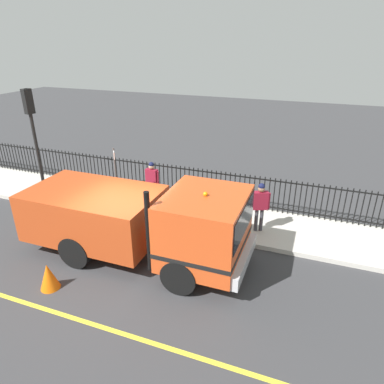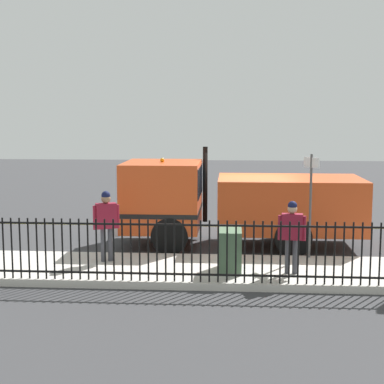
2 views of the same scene
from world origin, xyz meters
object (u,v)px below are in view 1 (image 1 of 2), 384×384
object	(u,v)px
work_truck	(147,219)
utility_cabinet	(183,197)
traffic_light_near	(32,125)
street_sign	(116,175)
pedestrian_distant	(152,178)
traffic_cone	(49,276)
worker_standing	(260,202)

from	to	relation	value
work_truck	utility_cabinet	distance (m)	3.21
traffic_light_near	street_sign	xyz separation A→B (m)	(-0.08, -3.33, -1.44)
pedestrian_distant	traffic_cone	world-z (taller)	pedestrian_distant
pedestrian_distant	traffic_light_near	bearing A→B (deg)	-154.19
traffic_light_near	street_sign	bearing A→B (deg)	100.00
traffic_cone	work_truck	bearing A→B (deg)	-40.69
traffic_light_near	worker_standing	bearing A→B (deg)	105.84
work_truck	traffic_light_near	world-z (taller)	traffic_light_near
worker_standing	street_sign	xyz separation A→B (m)	(-0.72, 4.82, 0.53)
traffic_light_near	street_sign	world-z (taller)	traffic_light_near
work_truck	utility_cabinet	world-z (taller)	work_truck
street_sign	traffic_light_near	bearing A→B (deg)	88.71
pedestrian_distant	utility_cabinet	world-z (taller)	pedestrian_distant
traffic_light_near	utility_cabinet	bearing A→B (deg)	115.04
work_truck	worker_standing	world-z (taller)	work_truck
pedestrian_distant	street_sign	distance (m)	1.71
worker_standing	street_sign	distance (m)	4.90
worker_standing	traffic_light_near	distance (m)	8.41
worker_standing	street_sign	bearing A→B (deg)	-14.11
pedestrian_distant	traffic_cone	distance (m)	5.44
street_sign	worker_standing	bearing A→B (deg)	-81.47
work_truck	street_sign	bearing A→B (deg)	-130.54
traffic_light_near	utility_cabinet	distance (m)	5.96
pedestrian_distant	utility_cabinet	bearing A→B (deg)	-0.45
traffic_light_near	traffic_cone	size ratio (longest dim) A/B	5.89
utility_cabinet	traffic_cone	size ratio (longest dim) A/B	1.29
traffic_light_near	traffic_cone	distance (m)	6.03
work_truck	utility_cabinet	xyz separation A→B (m)	(3.13, 0.17, -0.69)
worker_standing	traffic_cone	size ratio (longest dim) A/B	2.34
pedestrian_distant	street_sign	bearing A→B (deg)	-105.41
traffic_cone	worker_standing	bearing A→B (deg)	-44.68
worker_standing	traffic_cone	xyz separation A→B (m)	(-4.60, 4.54, -0.82)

